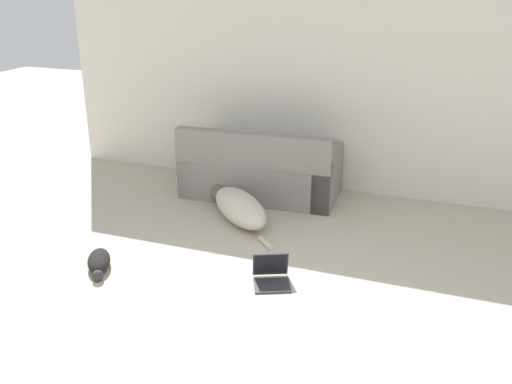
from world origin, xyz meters
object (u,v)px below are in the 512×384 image
Objects in this scene: couch at (260,173)px; cat at (99,262)px; laptop_open at (271,273)px; dog at (238,206)px.

cat is at bearing 67.87° from couch.
laptop_open is (0.75, -1.79, -0.20)m from couch.
couch reaches higher than laptop_open.
laptop_open is at bearing 69.79° from cat.
couch is at bearing 128.97° from cat.
couch reaches higher than cat.
cat is (-0.73, -1.39, -0.08)m from dog.
couch is 4.44× the size of laptop_open.
couch is 0.72m from dog.
dog reaches higher than cat.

